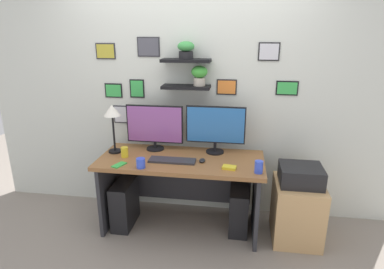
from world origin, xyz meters
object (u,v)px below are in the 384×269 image
desk_lamp (112,115)px  printer (301,175)px  computer_mouse (202,160)px  drawer_cabinet (297,211)px  scissors_tray (229,167)px  monitor_right (216,127)px  cell_phone (119,165)px  coffee_mug (141,163)px  computer_tower_left (125,204)px  computer_tower_right (239,209)px  water_cup (259,167)px  monitor_left (155,126)px  pen_cup (125,152)px  keyboard (172,160)px  desk (182,176)px

desk_lamp → printer: bearing=-2.8°
computer_mouse → desk_lamp: (-0.90, 0.12, 0.37)m
drawer_cabinet → printer: 0.37m
scissors_tray → computer_mouse: bearing=155.1°
monitor_right → cell_phone: monitor_right is taller
coffee_mug → computer_tower_left: 0.66m
monitor_right → scissors_tray: bearing=-67.7°
computer_tower_right → cell_phone: bearing=-165.2°
coffee_mug → computer_tower_right: (0.89, 0.31, -0.57)m
water_cup → computer_tower_left: bearing=172.4°
monitor_left → water_cup: bearing=-23.1°
computer_mouse → drawer_cabinet: bearing=2.1°
pen_cup → water_cup: bearing=-8.2°
desk_lamp → coffee_mug: (0.38, -0.34, -0.34)m
scissors_tray → water_cup: 0.26m
scissors_tray → printer: size_ratio=0.32×
printer → pen_cup: bearing=-179.3°
cell_phone → drawer_cabinet: 1.73m
water_cup → keyboard: bearing=170.0°
coffee_mug → printer: size_ratio=0.24×
drawer_cabinet → monitor_right: bearing=163.6°
coffee_mug → printer: (1.44, 0.25, -0.13)m
monitor_left → computer_tower_left: (-0.27, -0.27, -0.76)m
monitor_left → desk_lamp: desk_lamp is taller
water_cup → drawer_cabinet: (0.40, 0.20, -0.52)m
computer_mouse → drawer_cabinet: size_ratio=0.16×
monitor_right → keyboard: 0.55m
desk → coffee_mug: 0.52m
monitor_right → cell_phone: 0.99m
coffee_mug → monitor_left: bearing=89.3°
coffee_mug → scissors_tray: coffee_mug is taller
computer_tower_right → pen_cup: bearing=-175.8°
monitor_right → water_cup: size_ratio=5.33×
printer → monitor_left: bearing=170.5°
desk_lamp → drawer_cabinet: size_ratio=0.85×
printer → computer_tower_right: size_ratio=0.85×
water_cup → drawer_cabinet: size_ratio=0.19×
drawer_cabinet → computer_tower_right: (-0.55, 0.06, -0.07)m
water_cup → computer_tower_right: water_cup is taller
desk → scissors_tray: size_ratio=13.21×
printer → computer_tower_right: 0.70m
desk → drawer_cabinet: 1.15m
coffee_mug → scissors_tray: (0.79, 0.10, -0.03)m
cell_phone → printer: (1.65, 0.23, -0.09)m
pen_cup → scissors_tray: (1.02, -0.13, -0.04)m
computer_tower_left → monitor_left: bearing=44.5°
printer → desk: bearing=176.2°
printer → computer_tower_right: (-0.55, 0.06, -0.44)m
coffee_mug → water_cup: size_ratio=0.82×
desk → desk_lamp: desk_lamp is taller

